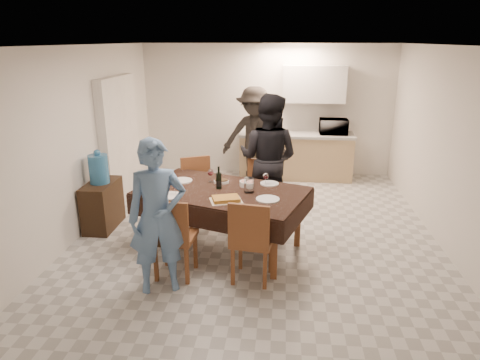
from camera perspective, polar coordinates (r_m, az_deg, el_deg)
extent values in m
cube|color=#BBBAB5|center=(6.26, 2.26, -6.99)|extent=(5.00, 6.00, 0.02)
cube|color=white|center=(5.67, 2.61, 17.53)|extent=(5.00, 6.00, 0.02)
cube|color=silver|center=(8.77, 3.62, 9.25)|extent=(5.00, 0.02, 2.60)
cube|color=silver|center=(3.01, -1.08, -8.88)|extent=(5.00, 0.02, 2.60)
cube|color=silver|center=(6.47, -20.35, 4.89)|extent=(0.02, 6.00, 2.60)
cube|color=silver|center=(6.21, 26.15, 3.63)|extent=(0.02, 6.00, 2.60)
cube|color=silver|center=(7.56, -15.73, 5.21)|extent=(0.15, 1.40, 2.10)
cube|color=tan|center=(8.64, 7.41, 3.08)|extent=(2.20, 0.60, 0.86)
cube|color=#9E9E9A|center=(8.53, 7.53, 6.03)|extent=(2.24, 0.64, 0.05)
cube|color=silver|center=(8.53, 9.84, 12.50)|extent=(1.20, 0.34, 0.70)
cube|color=black|center=(5.54, -2.39, -1.55)|extent=(2.38, 1.83, 0.04)
cube|color=brown|center=(5.69, -2.33, -5.42)|extent=(0.08, 0.08, 0.77)
cube|color=brown|center=(5.06, -8.64, -7.52)|extent=(0.48, 0.48, 0.05)
cube|color=brown|center=(4.77, -9.39, -5.65)|extent=(0.46, 0.07, 0.49)
cube|color=brown|center=(4.92, 1.67, -8.05)|extent=(0.51, 0.51, 0.05)
cube|color=brown|center=(4.62, 1.51, -6.16)|extent=(0.46, 0.11, 0.49)
cube|color=brown|center=(6.41, -5.40, -1.76)|extent=(0.60, 0.60, 0.05)
cube|color=brown|center=(6.13, -5.83, -0.05)|extent=(0.43, 0.24, 0.48)
cube|color=brown|center=(6.31, 2.66, -2.10)|extent=(0.49, 0.49, 0.05)
cube|color=brown|center=(6.03, 2.59, -0.40)|extent=(0.45, 0.09, 0.48)
cube|color=black|center=(6.62, -17.85, -3.20)|extent=(0.38, 0.75, 0.69)
cylinder|color=teal|center=(6.45, -18.32, 1.40)|extent=(0.28, 0.28, 0.42)
cylinder|color=white|center=(5.41, 1.19, -0.69)|extent=(0.12, 0.12, 0.19)
cube|color=#AE7F33|center=(5.15, -1.88, -2.54)|extent=(0.44, 0.38, 0.05)
cylinder|color=white|center=(5.65, 0.87, -0.49)|extent=(0.18, 0.18, 0.07)
cylinder|color=white|center=(5.79, -2.49, -0.24)|extent=(0.19, 0.19, 0.03)
cylinder|color=white|center=(5.37, -9.20, -2.09)|extent=(0.29, 0.29, 0.02)
cylinder|color=white|center=(5.19, 3.72, -2.57)|extent=(0.29, 0.29, 0.02)
cylinder|color=white|center=(5.91, -7.75, -0.08)|extent=(0.28, 0.28, 0.02)
cylinder|color=white|center=(5.76, 3.95, -0.47)|extent=(0.25, 0.25, 0.01)
imported|color=silver|center=(8.55, 12.38, 6.97)|extent=(0.53, 0.36, 0.30)
imported|color=#5C82B1|center=(4.67, -10.94, -4.90)|extent=(0.73, 0.60, 1.72)
imported|color=black|center=(6.44, 3.77, 2.88)|extent=(1.13, 1.00, 1.93)
imported|color=black|center=(8.09, 1.93, 5.82)|extent=(1.20, 0.69, 1.85)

